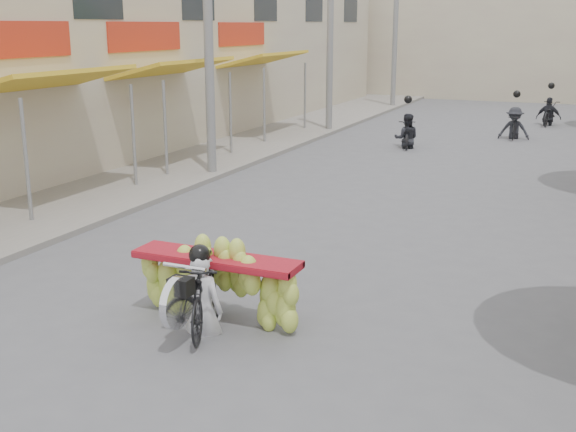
# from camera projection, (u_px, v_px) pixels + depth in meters

# --- Properties ---
(sidewalk_left) EXTENTS (4.00, 60.00, 0.12)m
(sidewalk_left) POSITION_uv_depth(u_px,v_px,m) (214.00, 152.00, 22.59)
(sidewalk_left) COLOR gray
(sidewalk_left) RESTS_ON ground
(shophouse_row_left) EXTENTS (9.77, 40.00, 6.00)m
(shophouse_row_left) POSITION_uv_depth(u_px,v_px,m) (58.00, 55.00, 22.85)
(shophouse_row_left) COLOR #B6AA90
(shophouse_row_left) RESTS_ON ground
(far_building) EXTENTS (20.00, 6.00, 7.00)m
(far_building) POSITION_uv_depth(u_px,v_px,m) (530.00, 33.00, 39.42)
(far_building) COLOR #B6AA90
(far_building) RESTS_ON ground
(utility_pole_mid) EXTENTS (0.60, 0.24, 8.00)m
(utility_pole_mid) POSITION_uv_depth(u_px,v_px,m) (208.00, 20.00, 18.30)
(utility_pole_mid) COLOR slate
(utility_pole_mid) RESTS_ON ground
(utility_pole_far) EXTENTS (0.60, 0.24, 8.00)m
(utility_pole_far) POSITION_uv_depth(u_px,v_px,m) (330.00, 22.00, 26.28)
(utility_pole_far) COLOR slate
(utility_pole_far) RESTS_ON ground
(utility_pole_back) EXTENTS (0.60, 0.24, 8.00)m
(utility_pole_back) POSITION_uv_depth(u_px,v_px,m) (396.00, 22.00, 34.26)
(utility_pole_back) COLOR slate
(utility_pole_back) RESTS_ON ground
(banana_motorbike) EXTENTS (2.34, 1.87, 2.00)m
(banana_motorbike) POSITION_uv_depth(u_px,v_px,m) (209.00, 278.00, 9.51)
(banana_motorbike) COLOR black
(banana_motorbike) RESTS_ON ground
(bg_motorbike_a) EXTENTS (0.89, 1.55, 1.95)m
(bg_motorbike_a) POSITION_uv_depth(u_px,v_px,m) (407.00, 124.00, 23.50)
(bg_motorbike_a) COLOR black
(bg_motorbike_a) RESTS_ON ground
(bg_motorbike_b) EXTENTS (1.09, 1.50, 1.95)m
(bg_motorbike_b) POSITION_uv_depth(u_px,v_px,m) (515.00, 114.00, 25.30)
(bg_motorbike_b) COLOR black
(bg_motorbike_b) RESTS_ON ground
(bg_motorbike_c) EXTENTS (1.02, 1.69, 1.95)m
(bg_motorbike_c) POSITION_uv_depth(u_px,v_px,m) (550.00, 106.00, 28.77)
(bg_motorbike_c) COLOR black
(bg_motorbike_c) RESTS_ON ground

